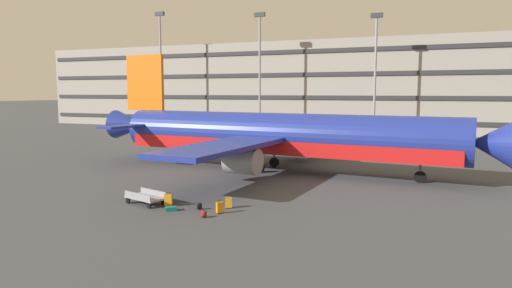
{
  "coord_description": "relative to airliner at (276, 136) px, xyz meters",
  "views": [
    {
      "loc": [
        7.79,
        -36.9,
        7.02
      ],
      "look_at": [
        -5.24,
        -4.62,
        3.0
      ],
      "focal_mm": 31.77,
      "sensor_mm": 36.0,
      "label": 1
    }
  ],
  "objects": [
    {
      "name": "ground_plane",
      "position": [
        5.59,
        -0.91,
        -3.11
      ],
      "size": [
        600.0,
        600.0,
        0.0
      ],
      "primitive_type": "plane",
      "color": "#424449"
    },
    {
      "name": "terminal_structure",
      "position": [
        5.59,
        50.46,
        4.94
      ],
      "size": [
        143.68,
        20.8,
        16.11
      ],
      "color": "gray",
      "rests_on": "ground_plane"
    },
    {
      "name": "airliner",
      "position": [
        0.0,
        0.0,
        0.0
      ],
      "size": [
        37.43,
        30.22,
        10.75
      ],
      "color": "navy",
      "rests_on": "ground_plane"
    },
    {
      "name": "light_mast_far_left",
      "position": [
        -34.38,
        33.71,
        9.29
      ],
      "size": [
        1.8,
        0.5,
        21.45
      ],
      "color": "gray",
      "rests_on": "ground_plane"
    },
    {
      "name": "light_mast_left",
      "position": [
        -14.83,
        33.71,
        8.59
      ],
      "size": [
        1.8,
        0.5,
        20.09
      ],
      "color": "gray",
      "rests_on": "ground_plane"
    },
    {
      "name": "light_mast_center_left",
      "position": [
        4.13,
        33.71,
        7.93
      ],
      "size": [
        1.8,
        0.5,
        18.81
      ],
      "color": "gray",
      "rests_on": "ground_plane"
    },
    {
      "name": "suitcase_small",
      "position": [
        -1.85,
        -14.54,
        -2.72
      ],
      "size": [
        0.52,
        0.37,
        0.87
      ],
      "color": "orange",
      "rests_on": "ground_plane"
    },
    {
      "name": "suitcase_navy",
      "position": [
        1.8,
        -13.57,
        -2.76
      ],
      "size": [
        0.46,
        0.38,
        0.88
      ],
      "color": "orange",
      "rests_on": "ground_plane"
    },
    {
      "name": "suitcase_large",
      "position": [
        -1.11,
        -15.4,
        -2.99
      ],
      "size": [
        0.79,
        0.76,
        0.25
      ],
      "color": "#147266",
      "rests_on": "ground_plane"
    },
    {
      "name": "suitcase_black",
      "position": [
        1.84,
        -14.82,
        -2.75
      ],
      "size": [
        0.42,
        0.46,
        0.78
      ],
      "color": "orange",
      "rests_on": "ground_plane"
    },
    {
      "name": "backpack_silver",
      "position": [
        1.38,
        -15.99,
        -2.91
      ],
      "size": [
        0.44,
        0.4,
        0.47
      ],
      "color": "maroon",
      "rests_on": "ground_plane"
    },
    {
      "name": "backpack_red",
      "position": [
        0.3,
        -14.52,
        -2.91
      ],
      "size": [
        0.43,
        0.43,
        0.47
      ],
      "color": "black",
      "rests_on": "ground_plane"
    },
    {
      "name": "baggage_cart",
      "position": [
        -3.48,
        -14.61,
        -2.69
      ],
      "size": [
        3.36,
        1.97,
        0.82
      ],
      "color": "gray",
      "rests_on": "ground_plane"
    }
  ]
}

